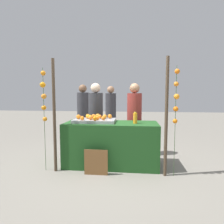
% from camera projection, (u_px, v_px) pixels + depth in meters
% --- Properties ---
extents(ground_plane, '(24.00, 24.00, 0.00)m').
position_uv_depth(ground_plane, '(111.00, 165.00, 4.00)').
color(ground_plane, gray).
extents(stall_counter, '(1.86, 0.76, 0.87)m').
position_uv_depth(stall_counter, '(111.00, 144.00, 3.96)').
color(stall_counter, '#1E4C1E').
rests_on(stall_counter, ground_plane).
extents(orange_tray, '(0.84, 0.55, 0.06)m').
position_uv_depth(orange_tray, '(95.00, 121.00, 3.99)').
color(orange_tray, '#9EA0A5').
rests_on(orange_tray, stall_counter).
extents(orange_0, '(0.09, 0.09, 0.09)m').
position_uv_depth(orange_0, '(110.00, 116.00, 4.11)').
color(orange_0, orange).
rests_on(orange_0, orange_tray).
extents(orange_1, '(0.08, 0.08, 0.08)m').
position_uv_depth(orange_1, '(100.00, 117.00, 4.10)').
color(orange_1, orange).
rests_on(orange_1, orange_tray).
extents(orange_2, '(0.09, 0.09, 0.09)m').
position_uv_depth(orange_2, '(105.00, 117.00, 4.05)').
color(orange_2, orange).
rests_on(orange_2, orange_tray).
extents(orange_3, '(0.08, 0.08, 0.08)m').
position_uv_depth(orange_3, '(103.00, 118.00, 3.84)').
color(orange_3, orange).
rests_on(orange_3, orange_tray).
extents(orange_4, '(0.08, 0.08, 0.08)m').
position_uv_depth(orange_4, '(88.00, 116.00, 4.22)').
color(orange_4, orange).
rests_on(orange_4, orange_tray).
extents(orange_5, '(0.08, 0.08, 0.08)m').
position_uv_depth(orange_5, '(97.00, 118.00, 3.89)').
color(orange_5, orange).
rests_on(orange_5, orange_tray).
extents(orange_6, '(0.07, 0.07, 0.07)m').
position_uv_depth(orange_6, '(95.00, 117.00, 4.11)').
color(orange_6, orange).
rests_on(orange_6, orange_tray).
extents(orange_7, '(0.09, 0.09, 0.09)m').
position_uv_depth(orange_7, '(90.00, 117.00, 4.00)').
color(orange_7, orange).
rests_on(orange_7, orange_tray).
extents(orange_8, '(0.09, 0.09, 0.09)m').
position_uv_depth(orange_8, '(78.00, 117.00, 4.02)').
color(orange_8, orange).
rests_on(orange_8, orange_tray).
extents(orange_9, '(0.08, 0.08, 0.08)m').
position_uv_depth(orange_9, '(88.00, 117.00, 4.09)').
color(orange_9, orange).
rests_on(orange_9, orange_tray).
extents(orange_10, '(0.08, 0.08, 0.08)m').
position_uv_depth(orange_10, '(95.00, 118.00, 3.78)').
color(orange_10, orange).
rests_on(orange_10, orange_tray).
extents(orange_11, '(0.09, 0.09, 0.09)m').
position_uv_depth(orange_11, '(91.00, 118.00, 3.89)').
color(orange_11, orange).
rests_on(orange_11, orange_tray).
extents(orange_12, '(0.08, 0.08, 0.08)m').
position_uv_depth(orange_12, '(82.00, 118.00, 3.83)').
color(orange_12, orange).
rests_on(orange_12, orange_tray).
extents(orange_13, '(0.08, 0.08, 0.08)m').
position_uv_depth(orange_13, '(94.00, 116.00, 4.20)').
color(orange_13, orange).
rests_on(orange_13, orange_tray).
extents(orange_14, '(0.09, 0.09, 0.09)m').
position_uv_depth(orange_14, '(98.00, 116.00, 4.19)').
color(orange_14, orange).
rests_on(orange_14, orange_tray).
extents(juice_bottle, '(0.08, 0.08, 0.22)m').
position_uv_depth(juice_bottle, '(135.00, 118.00, 3.80)').
color(juice_bottle, orange).
rests_on(juice_bottle, stall_counter).
extents(chalkboard_sign, '(0.42, 0.03, 0.47)m').
position_uv_depth(chalkboard_sign, '(96.00, 163.00, 3.49)').
color(chalkboard_sign, brown).
rests_on(chalkboard_sign, ground_plane).
extents(vendor_left, '(0.34, 0.34, 1.70)m').
position_uv_depth(vendor_left, '(96.00, 121.00, 4.65)').
color(vendor_left, '#333338').
rests_on(vendor_left, ground_plane).
extents(vendor_right, '(0.34, 0.34, 1.69)m').
position_uv_depth(vendor_right, '(134.00, 122.00, 4.59)').
color(vendor_right, maroon).
rests_on(vendor_right, ground_plane).
extents(crowd_person_0, '(0.34, 0.34, 1.72)m').
position_uv_depth(crowd_person_0, '(83.00, 116.00, 5.77)').
color(crowd_person_0, '#333338').
rests_on(crowd_person_0, ground_plane).
extents(crowd_person_1, '(0.34, 0.34, 1.70)m').
position_uv_depth(crowd_person_1, '(111.00, 114.00, 6.26)').
color(crowd_person_1, '#333338').
rests_on(crowd_person_1, ground_plane).
extents(canopy_post_left, '(0.06, 0.06, 2.09)m').
position_uv_depth(canopy_post_left, '(54.00, 116.00, 3.60)').
color(canopy_post_left, '#473828').
rests_on(canopy_post_left, ground_plane).
extents(canopy_post_right, '(0.06, 0.06, 2.09)m').
position_uv_depth(canopy_post_right, '(166.00, 117.00, 3.38)').
color(canopy_post_right, '#473828').
rests_on(canopy_post_right, ground_plane).
extents(garland_strand_left, '(0.11, 0.11, 1.93)m').
position_uv_depth(garland_strand_left, '(44.00, 95.00, 3.60)').
color(garland_strand_left, '#2D4C23').
rests_on(garland_strand_left, ground_plane).
extents(garland_strand_right, '(0.10, 0.10, 1.93)m').
position_uv_depth(garland_strand_right, '(176.00, 97.00, 3.33)').
color(garland_strand_right, '#2D4C23').
rests_on(garland_strand_right, ground_plane).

